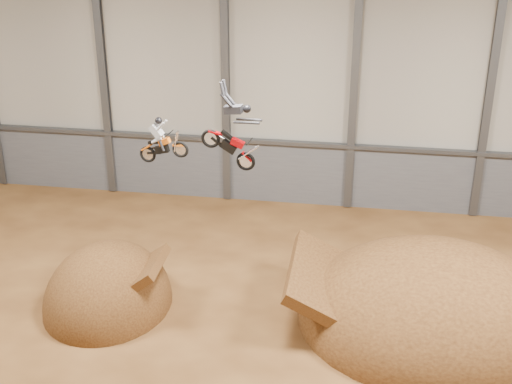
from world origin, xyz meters
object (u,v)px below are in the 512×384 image
at_px(fmx_rider_a, 165,137).
at_px(landing_ramp, 432,323).
at_px(fmx_rider_b, 223,125).
at_px(takeoff_ramp, 109,304).

bearing_deg(fmx_rider_a, landing_ramp, 10.89).
bearing_deg(fmx_rider_a, fmx_rider_b, -22.93).
relative_size(takeoff_ramp, fmx_rider_a, 3.06).
height_order(landing_ramp, fmx_rider_b, fmx_rider_b).
bearing_deg(takeoff_ramp, landing_ramp, 3.05).
xyz_separation_m(fmx_rider_a, fmx_rider_b, (2.53, -1.44, 1.13)).
distance_m(takeoff_ramp, landing_ramp, 13.54).
distance_m(takeoff_ramp, fmx_rider_a, 8.29).
bearing_deg(fmx_rider_b, takeoff_ramp, 170.88).
bearing_deg(fmx_rider_a, takeoff_ramp, -174.53).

